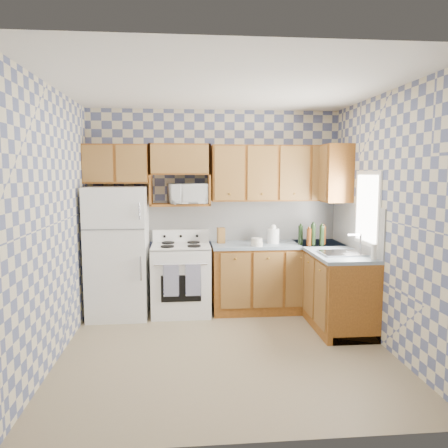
{
  "coord_description": "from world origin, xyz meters",
  "views": [
    {
      "loc": [
        -0.43,
        -4.39,
        1.86
      ],
      "look_at": [
        0.05,
        0.75,
        1.25
      ],
      "focal_mm": 35.0,
      "sensor_mm": 36.0,
      "label": 1
    }
  ],
  "objects_px": {
    "refrigerator": "(118,252)",
    "electric_kettle": "(273,236)",
    "microwave": "(187,194)",
    "stove_body": "(181,280)"
  },
  "relations": [
    {
      "from": "refrigerator",
      "to": "electric_kettle",
      "type": "height_order",
      "value": "refrigerator"
    },
    {
      "from": "refrigerator",
      "to": "microwave",
      "type": "height_order",
      "value": "microwave"
    },
    {
      "from": "microwave",
      "to": "electric_kettle",
      "type": "xyz_separation_m",
      "value": [
        1.13,
        -0.11,
        -0.56
      ]
    },
    {
      "from": "refrigerator",
      "to": "microwave",
      "type": "distance_m",
      "value": 1.17
    },
    {
      "from": "microwave",
      "to": "stove_body",
      "type": "bearing_deg",
      "value": -143.76
    },
    {
      "from": "stove_body",
      "to": "microwave",
      "type": "bearing_deg",
      "value": 49.33
    },
    {
      "from": "refrigerator",
      "to": "stove_body",
      "type": "bearing_deg",
      "value": 1.78
    },
    {
      "from": "stove_body",
      "to": "electric_kettle",
      "type": "bearing_deg",
      "value": -0.17
    },
    {
      "from": "stove_body",
      "to": "microwave",
      "type": "relative_size",
      "value": 1.87
    },
    {
      "from": "refrigerator",
      "to": "stove_body",
      "type": "xyz_separation_m",
      "value": [
        0.8,
        0.03,
        -0.39
      ]
    }
  ]
}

